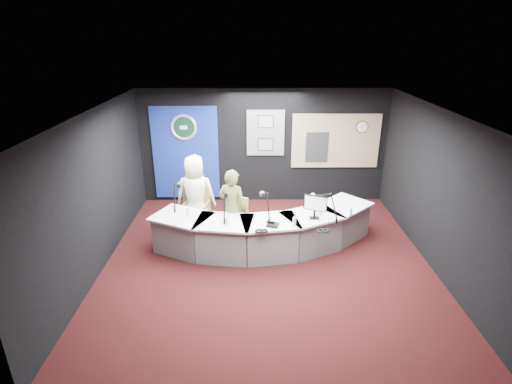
{
  "coord_description": "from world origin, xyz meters",
  "views": [
    {
      "loc": [
        -0.27,
        -6.43,
        4.02
      ],
      "look_at": [
        -0.2,
        0.8,
        1.1
      ],
      "focal_mm": 28.0,
      "sensor_mm": 36.0,
      "label": 1
    }
  ],
  "objects_px": {
    "person_man": "(195,194)",
    "broadcast_desk": "(264,231)",
    "armchair_right": "(233,225)",
    "person_woman": "(232,208)",
    "armchair_left": "(196,209)"
  },
  "relations": [
    {
      "from": "armchair_right",
      "to": "person_woman",
      "type": "height_order",
      "value": "person_woman"
    },
    {
      "from": "armchair_right",
      "to": "person_woman",
      "type": "relative_size",
      "value": 0.54
    },
    {
      "from": "armchair_right",
      "to": "person_woman",
      "type": "distance_m",
      "value": 0.37
    },
    {
      "from": "person_woman",
      "to": "broadcast_desk",
      "type": "bearing_deg",
      "value": -171.62
    },
    {
      "from": "broadcast_desk",
      "to": "person_woman",
      "type": "bearing_deg",
      "value": 166.15
    },
    {
      "from": "person_man",
      "to": "broadcast_desk",
      "type": "bearing_deg",
      "value": 152.16
    },
    {
      "from": "broadcast_desk",
      "to": "armchair_left",
      "type": "height_order",
      "value": "armchair_left"
    },
    {
      "from": "armchair_right",
      "to": "person_woman",
      "type": "bearing_deg",
      "value": 0.0
    },
    {
      "from": "broadcast_desk",
      "to": "armchair_right",
      "type": "height_order",
      "value": "armchair_right"
    },
    {
      "from": "armchair_left",
      "to": "person_woman",
      "type": "xyz_separation_m",
      "value": [
        0.8,
        -0.61,
        0.28
      ]
    },
    {
      "from": "armchair_left",
      "to": "broadcast_desk",
      "type": "bearing_deg",
      "value": -17.63
    },
    {
      "from": "armchair_right",
      "to": "person_woman",
      "type": "xyz_separation_m",
      "value": [
        0.0,
        0.0,
        0.37
      ]
    },
    {
      "from": "armchair_right",
      "to": "broadcast_desk",
      "type": "bearing_deg",
      "value": 7.59
    },
    {
      "from": "person_woman",
      "to": "person_man",
      "type": "bearing_deg",
      "value": -14.97
    },
    {
      "from": "broadcast_desk",
      "to": "armchair_left",
      "type": "bearing_deg",
      "value": 151.79
    }
  ]
}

